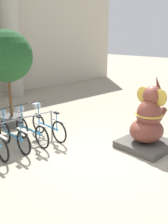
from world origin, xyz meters
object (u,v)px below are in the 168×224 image
at_px(bicycle_3, 47,125).
at_px(bicycle_1, 13,134).
at_px(potted_tree, 7,59).
at_px(elephant_statue, 148,124).
at_px(bicycle_2, 31,129).

bearing_deg(bicycle_3, bicycle_1, 179.18).
bearing_deg(bicycle_3, potted_tree, 98.43).
bearing_deg(elephant_statue, bicycle_3, 122.86).
xyz_separation_m(bicycle_3, elephant_statue, (1.57, -2.43, 0.26)).
bearing_deg(bicycle_2, potted_tree, 79.50).
distance_m(bicycle_2, potted_tree, 2.51).
bearing_deg(potted_tree, elephant_statue, -66.22).
xyz_separation_m(bicycle_1, bicycle_2, (0.56, 0.01, 0.00)).
bearing_deg(potted_tree, bicycle_2, -100.50).
distance_m(bicycle_2, bicycle_3, 0.56).
height_order(elephant_statue, potted_tree, potted_tree).
bearing_deg(bicycle_2, bicycle_3, -2.89).
bearing_deg(bicycle_3, elephant_statue, -57.14).
bearing_deg(potted_tree, bicycle_1, -117.37).
distance_m(elephant_statue, potted_tree, 4.79).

